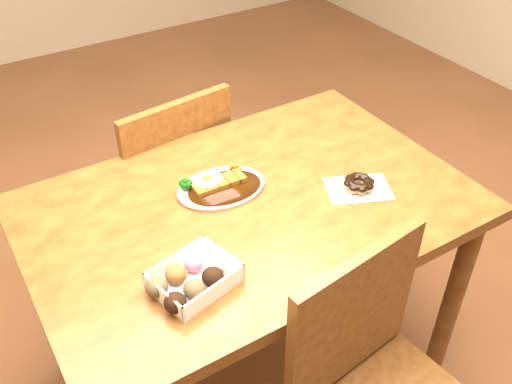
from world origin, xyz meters
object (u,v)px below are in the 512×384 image
chair_far (166,185)px  donut_box (193,278)px  table (250,229)px  katsu_curry_plate (219,186)px  pon_de_ring (359,184)px

chair_far → donut_box: (-0.23, -0.73, 0.30)m
table → katsu_curry_plate: 0.15m
katsu_curry_plate → pon_de_ring: bearing=-31.4°
donut_box → katsu_curry_plate: bearing=51.8°
chair_far → katsu_curry_plate: size_ratio=3.29×
table → chair_far: 0.56m
table → donut_box: donut_box is taller
chair_far → pon_de_ring: 0.78m
katsu_curry_plate → pon_de_ring: size_ratio=1.23×
donut_box → pon_de_ring: 0.57m
table → donut_box: bearing=-144.2°
pon_de_ring → table: bearing=159.3°
table → pon_de_ring: size_ratio=5.60×
pon_de_ring → chair_far: bearing=116.9°
donut_box → pon_de_ring: donut_box is taller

